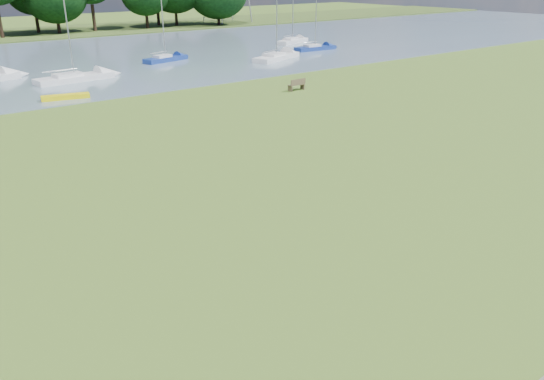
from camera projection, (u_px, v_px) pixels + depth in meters
ground at (267, 199)px, 22.19m from camera, size 220.00×220.00×0.00m
river at (18, 67)px, 53.17m from camera, size 220.00×40.00×0.10m
riverbank_bench at (297, 85)px, 42.28m from camera, size 1.55×0.53×0.94m
kayak at (65, 97)px, 39.33m from camera, size 3.49×1.48×0.34m
sailboat_0 at (165, 57)px, 55.73m from camera, size 5.29×2.73×6.96m
sailboat_2 at (315, 47)px, 63.65m from camera, size 5.38×1.77×7.29m
sailboat_5 at (276, 55)px, 56.89m from camera, size 6.96×4.19×9.49m
sailboat_6 at (74, 76)px, 45.70m from camera, size 6.82×2.65×7.77m
sailboat_9 at (292, 40)px, 69.94m from camera, size 5.79×3.32×7.92m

